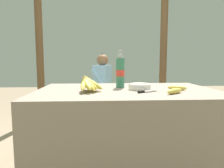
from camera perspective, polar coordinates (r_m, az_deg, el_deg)
The scene contains 12 objects.
market_counter at distance 1.75m, azimuth 4.12°, elevation -13.57°, with size 1.46×0.95×0.74m.
banana_bunch_ripe at distance 1.54m, azimuth -6.76°, elevation 0.15°, with size 0.18×0.29×0.13m.
serving_bowl at distance 1.65m, azimuth 7.93°, elevation -0.61°, with size 0.18×0.18×0.05m.
water_bottle at distance 1.77m, azimuth 2.38°, elevation 3.36°, with size 0.08×0.08×0.33m.
loose_banana_front at distance 1.50m, azimuth 17.49°, elevation -1.92°, with size 0.17×0.14×0.04m.
loose_banana_side at distance 1.68m, azimuth 18.07°, elevation -1.06°, with size 0.15×0.10×0.04m.
knife at distance 1.50m, azimuth 9.34°, elevation -2.04°, with size 0.17×0.12×0.02m.
wooden_bench at distance 3.10m, azimuth -2.52°, elevation -5.37°, with size 1.59×0.32×0.39m.
seated_vendor at distance 3.03m, azimuth -3.47°, elevation -0.24°, with size 0.46×0.43×1.09m.
banana_bunch_green at distance 3.12m, azimuth 6.10°, elevation -3.05°, with size 0.15×0.25×0.13m.
support_post_near at distance 3.55m, azimuth -19.96°, elevation 9.14°, with size 0.12×0.12×2.31m.
support_post_far at distance 3.57m, azimuth 14.49°, elevation 9.30°, with size 0.12×0.12×2.31m.
Camera 1 is at (-0.22, -1.63, 0.97)m, focal length 32.00 mm.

